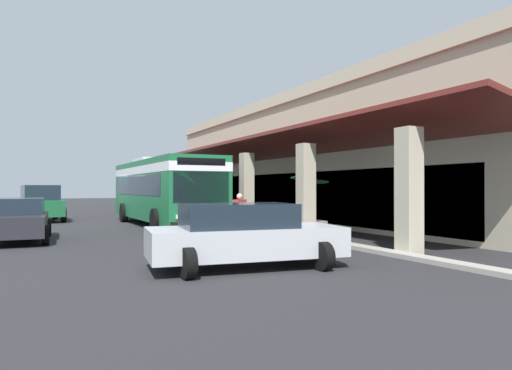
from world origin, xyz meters
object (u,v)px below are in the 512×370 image
(parked_suv_green, at_px, (40,203))
(potted_palm, at_px, (310,222))
(parked_sedan_silver, at_px, (244,235))
(pedestrian, at_px, (240,214))
(parked_sedan_charcoal, at_px, (18,219))
(transit_bus, at_px, (163,187))

(parked_suv_green, distance_m, potted_palm, 15.73)
(potted_palm, bearing_deg, parked_sedan_silver, -44.16)
(pedestrian, distance_m, potted_palm, 3.18)
(parked_sedan_silver, height_order, parked_sedan_charcoal, same)
(parked_sedan_charcoal, height_order, potted_palm, potted_palm)
(parked_suv_green, height_order, potted_palm, potted_palm)
(parked_suv_green, relative_size, potted_palm, 2.14)
(transit_bus, xyz_separation_m, parked_suv_green, (-5.75, -5.29, -0.84))
(transit_bus, xyz_separation_m, parked_sedan_silver, (12.57, -1.46, -1.10))
(parked_sedan_silver, xyz_separation_m, parked_sedan_charcoal, (-8.20, -4.72, 0.00))
(transit_bus, relative_size, pedestrian, 6.89)
(parked_sedan_silver, xyz_separation_m, potted_palm, (-5.68, 5.51, -0.25))
(pedestrian, bearing_deg, potted_palm, 94.26)
(parked_sedan_silver, xyz_separation_m, pedestrian, (-5.44, 2.36, 0.16))
(transit_bus, bearing_deg, pedestrian, 7.25)
(parked_sedan_charcoal, bearing_deg, transit_bus, 125.28)
(pedestrian, bearing_deg, parked_sedan_silver, -23.47)
(parked_sedan_silver, distance_m, parked_sedan_charcoal, 9.46)
(parked_sedan_charcoal, bearing_deg, parked_sedan_silver, 29.95)
(potted_palm, bearing_deg, transit_bus, -149.51)
(transit_bus, distance_m, parked_sedan_charcoal, 7.65)
(transit_bus, height_order, parked_sedan_charcoal, transit_bus)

